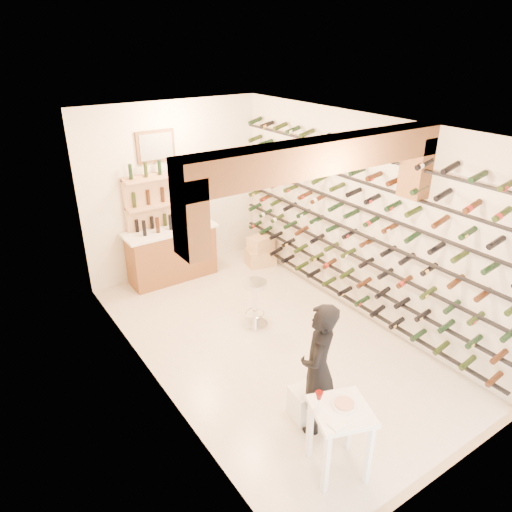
{
  "coord_description": "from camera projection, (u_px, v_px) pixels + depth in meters",
  "views": [
    {
      "loc": [
        -3.45,
        -4.8,
        4.21
      ],
      "look_at": [
        0.0,
        0.3,
        1.3
      ],
      "focal_mm": 32.97,
      "sensor_mm": 36.0,
      "label": 1
    }
  ],
  "objects": [
    {
      "name": "person",
      "position": [
        318.0,
        369.0,
        5.26
      ],
      "size": [
        0.71,
        0.69,
        1.64
      ],
      "primitive_type": "imported",
      "rotation": [
        0.0,
        0.0,
        3.84
      ],
      "color": "black",
      "rests_on": "ground"
    },
    {
      "name": "back_counter",
      "position": [
        172.0,
        253.0,
        8.74
      ],
      "size": [
        1.7,
        0.62,
        1.29
      ],
      "color": "brown",
      "rests_on": "ground"
    },
    {
      "name": "wine_rack",
      "position": [
        349.0,
        225.0,
        7.26
      ],
      "size": [
        0.32,
        5.7,
        2.56
      ],
      "color": "black",
      "rests_on": "ground"
    },
    {
      "name": "crate_lower",
      "position": [
        261.0,
        257.0,
        9.43
      ],
      "size": [
        0.62,
        0.5,
        0.33
      ],
      "primitive_type": "cube",
      "rotation": [
        0.0,
        0.0,
        -0.23
      ],
      "color": "tan",
      "rests_on": "ground"
    },
    {
      "name": "crate_upper",
      "position": [
        261.0,
        243.0,
        9.3
      ],
      "size": [
        0.53,
        0.4,
        0.28
      ],
      "primitive_type": "cube",
      "rotation": [
        0.0,
        0.0,
        0.16
      ],
      "color": "tan",
      "rests_on": "crate_lower"
    },
    {
      "name": "white_stool",
      "position": [
        305.0,
        403.0,
        5.64
      ],
      "size": [
        0.36,
        0.36,
        0.4
      ],
      "primitive_type": "cube",
      "rotation": [
        0.0,
        0.0,
        -0.12
      ],
      "color": "white",
      "rests_on": "ground"
    },
    {
      "name": "chrome_barstool",
      "position": [
        255.0,
        300.0,
        7.32
      ],
      "size": [
        0.4,
        0.4,
        0.78
      ],
      "rotation": [
        0.0,
        0.0,
        0.12
      ],
      "color": "silver",
      "rests_on": "ground"
    },
    {
      "name": "tasting_table",
      "position": [
        340.0,
        420.0,
        4.75
      ],
      "size": [
        0.73,
        0.73,
        1.0
      ],
      "rotation": [
        0.0,
        0.0,
        -0.34
      ],
      "color": "white",
      "rests_on": "ground"
    },
    {
      "name": "ground",
      "position": [
        267.0,
        340.0,
        7.14
      ],
      "size": [
        6.0,
        6.0,
        0.0
      ],
      "primitive_type": "plane",
      "color": "beige",
      "rests_on": "ground"
    },
    {
      "name": "room_shell",
      "position": [
        281.0,
        204.0,
        5.98
      ],
      "size": [
        3.52,
        6.02,
        3.21
      ],
      "color": "beige",
      "rests_on": "ground"
    },
    {
      "name": "back_shelving",
      "position": [
        164.0,
        217.0,
        8.65
      ],
      "size": [
        1.4,
        0.31,
        2.73
      ],
      "color": "tan",
      "rests_on": "ground"
    }
  ]
}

